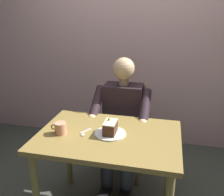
% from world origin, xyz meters
% --- Properties ---
extents(cafe_rear_panel, '(6.40, 0.12, 3.00)m').
position_xyz_m(cafe_rear_panel, '(0.00, -1.40, 1.50)').
color(cafe_rear_panel, beige).
rests_on(cafe_rear_panel, ground).
extents(dining_table, '(1.04, 0.72, 0.74)m').
position_xyz_m(dining_table, '(0.00, 0.00, 0.64)').
color(dining_table, olive).
rests_on(dining_table, ground).
extents(chair, '(0.42, 0.42, 0.90)m').
position_xyz_m(chair, '(0.00, -0.69, 0.50)').
color(chair, olive).
rests_on(chair, ground).
extents(seated_person, '(0.53, 0.58, 1.20)m').
position_xyz_m(seated_person, '(0.00, -0.51, 0.63)').
color(seated_person, '#2A1E25').
rests_on(seated_person, ground).
extents(dessert_plate, '(0.23, 0.23, 0.01)m').
position_xyz_m(dessert_plate, '(-0.01, -0.01, 0.74)').
color(dessert_plate, white).
rests_on(dessert_plate, dining_table).
extents(cake_slice, '(0.09, 0.14, 0.11)m').
position_xyz_m(cake_slice, '(-0.01, -0.01, 0.79)').
color(cake_slice, '#492B1B').
rests_on(cake_slice, dessert_plate).
extents(coffee_cup, '(0.12, 0.09, 0.09)m').
position_xyz_m(coffee_cup, '(0.35, 0.07, 0.78)').
color(coffee_cup, tan).
rests_on(coffee_cup, dining_table).
extents(dessert_spoon, '(0.07, 0.14, 0.01)m').
position_xyz_m(dessert_spoon, '(0.18, 0.03, 0.74)').
color(dessert_spoon, silver).
rests_on(dessert_spoon, dining_table).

